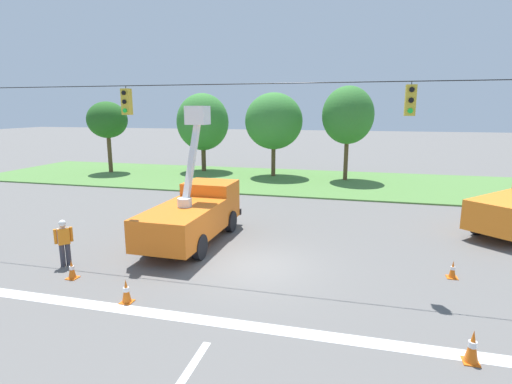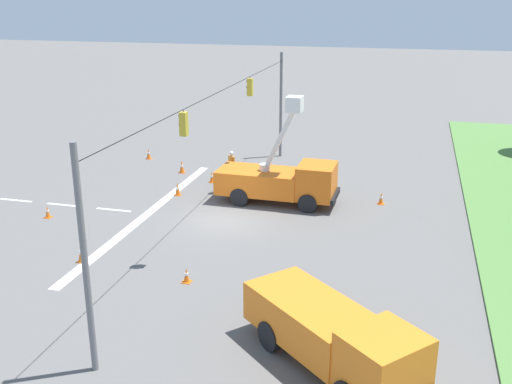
# 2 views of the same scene
# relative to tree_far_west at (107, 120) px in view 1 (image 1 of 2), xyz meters

# --- Properties ---
(ground_plane) EXTENTS (200.00, 200.00, 0.00)m
(ground_plane) POSITION_rel_tree_far_west_xyz_m (18.49, -18.30, -4.79)
(ground_plane) COLOR #605E5B
(grass_verge) EXTENTS (56.00, 12.00, 0.10)m
(grass_verge) POSITION_rel_tree_far_west_xyz_m (18.49, -0.30, -4.74)
(grass_verge) COLOR #517F3D
(grass_verge) RESTS_ON ground
(lane_markings) EXTENTS (17.60, 15.25, 0.01)m
(lane_markings) POSITION_rel_tree_far_west_xyz_m (18.49, -23.96, -4.79)
(lane_markings) COLOR silver
(lane_markings) RESTS_ON ground
(signal_gantry) EXTENTS (26.20, 0.33, 7.20)m
(signal_gantry) POSITION_rel_tree_far_west_xyz_m (18.48, -18.30, -0.54)
(signal_gantry) COLOR slate
(signal_gantry) RESTS_ON ground
(tree_far_west) EXTENTS (3.51, 3.60, 6.44)m
(tree_far_west) POSITION_rel_tree_far_west_xyz_m (0.00, 0.00, 0.00)
(tree_far_west) COLOR brown
(tree_far_west) RESTS_ON ground
(tree_west) EXTENTS (4.76, 4.62, 7.19)m
(tree_west) POSITION_rel_tree_far_west_xyz_m (8.04, 2.78, -0.19)
(tree_west) COLOR brown
(tree_west) RESTS_ON ground
(tree_centre) EXTENTS (4.86, 4.51, 7.14)m
(tree_centre) POSITION_rel_tree_far_west_xyz_m (14.94, 1.55, -0.03)
(tree_centre) COLOR brown
(tree_centre) RESTS_ON ground
(tree_east) EXTENTS (4.06, 4.27, 7.57)m
(tree_east) POSITION_rel_tree_far_west_xyz_m (21.04, 1.03, 0.49)
(tree_east) COLOR brown
(tree_east) RESTS_ON ground
(utility_truck_bucket_lift) EXTENTS (2.60, 6.61, 5.89)m
(utility_truck_bucket_lift) POSITION_rel_tree_far_west_xyz_m (15.07, -16.13, -3.46)
(utility_truck_bucket_lift) COLOR orange
(utility_truck_bucket_lift) RESTS_ON ground
(road_worker) EXTENTS (0.47, 0.51, 1.77)m
(road_worker) POSITION_rel_tree_far_west_xyz_m (11.53, -20.03, -3.79)
(road_worker) COLOR #383842
(road_worker) RESTS_ON ground
(traffic_cone_foreground_right) EXTENTS (0.36, 0.36, 0.75)m
(traffic_cone_foreground_right) POSITION_rel_tree_far_west_xyz_m (15.35, -22.08, -4.42)
(traffic_cone_foreground_right) COLOR orange
(traffic_cone_foreground_right) RESTS_ON ground
(traffic_cone_mid_left) EXTENTS (0.36, 0.36, 0.68)m
(traffic_cone_mid_left) POSITION_rel_tree_far_west_xyz_m (12.55, -20.97, -4.46)
(traffic_cone_mid_left) COLOR orange
(traffic_cone_mid_left) RESTS_ON ground
(traffic_cone_near_bucket) EXTENTS (0.36, 0.36, 0.81)m
(traffic_cone_near_bucket) POSITION_rel_tree_far_west_xyz_m (24.69, -22.72, -4.39)
(traffic_cone_near_bucket) COLOR orange
(traffic_cone_near_bucket) RESTS_ON ground
(traffic_cone_lane_edge_a) EXTENTS (0.36, 0.36, 0.62)m
(traffic_cone_lane_edge_a) POSITION_rel_tree_far_west_xyz_m (25.31, -17.68, -4.49)
(traffic_cone_lane_edge_a) COLOR orange
(traffic_cone_lane_edge_a) RESTS_ON ground
(traffic_cone_far_right) EXTENTS (0.36, 0.36, 0.66)m
(traffic_cone_far_right) POSITION_rel_tree_far_west_xyz_m (13.88, -10.77, -4.47)
(traffic_cone_far_right) COLOR orange
(traffic_cone_far_right) RESTS_ON ground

